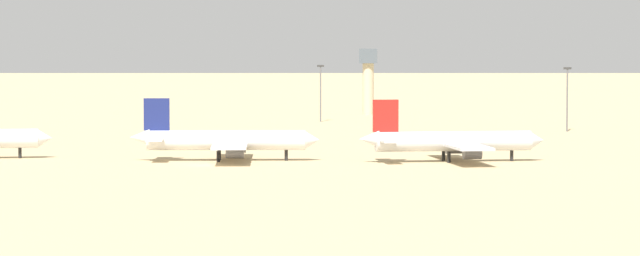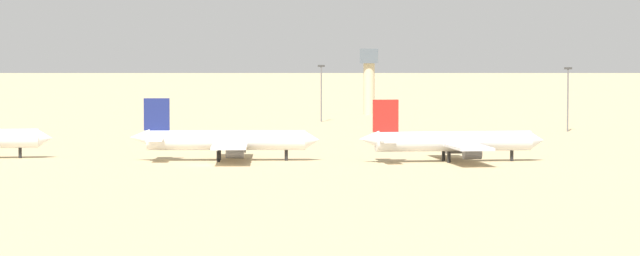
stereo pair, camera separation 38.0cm
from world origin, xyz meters
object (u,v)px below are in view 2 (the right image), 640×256
Objects in this scene: parked_jet_red_3 at (452,141)px; light_pole_west at (568,94)px; control_tower at (369,75)px; light_pole_mid at (321,89)px; parked_jet_navy_2 at (224,140)px.

light_pole_west is at bearing 60.19° from parked_jet_red_3.
control_tower is at bearing 84.63° from parked_jet_red_3.
parked_jet_red_3 is 2.22× the size of light_pole_mid.
parked_jet_red_3 is 169.42m from control_tower.
parked_jet_red_3 is at bearing -108.78° from light_pole_west.
parked_jet_navy_2 is at bearing -128.18° from light_pole_west.
control_tower is 40.39m from light_pole_mid.
parked_jet_navy_2 is 1.76× the size of control_tower.
parked_jet_navy_2 is 169.63m from control_tower.
control_tower reaches higher than parked_jet_red_3.
parked_jet_red_3 is at bearing -77.59° from light_pole_mid.
light_pole_mid reaches higher than parked_jet_red_3.
control_tower is 91.68m from light_pole_west.
control_tower is at bearing 121.04° from light_pole_west.
parked_jet_red_3 is 133.13m from light_pole_mid.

